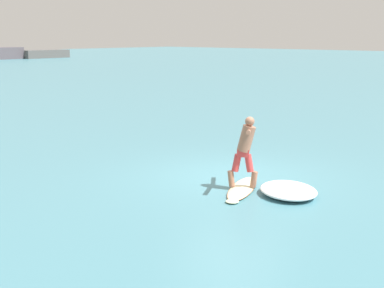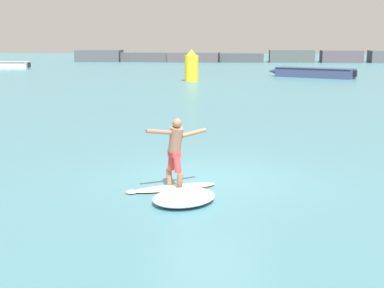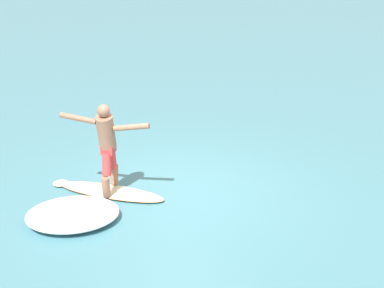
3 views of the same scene
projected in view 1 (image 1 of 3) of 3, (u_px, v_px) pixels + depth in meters
name	position (u px, v px, depth m)	size (l,w,h in m)	color
ground_plane	(232.00, 177.00, 12.80)	(200.00, 200.00, 0.00)	teal
surfboard	(242.00, 189.00, 11.68)	(2.07, 1.28, 0.20)	beige
surfer	(246.00, 147.00, 11.52)	(1.26, 0.93, 1.56)	#9B674F
wave_foam_at_tail	(288.00, 190.00, 11.29)	(1.79, 1.84, 0.22)	white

